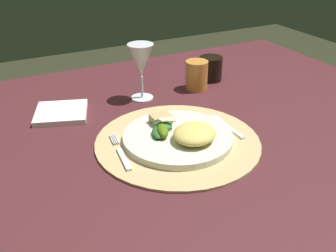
# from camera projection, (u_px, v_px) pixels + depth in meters

# --- Properties ---
(dining_table) EXTENTS (1.39, 1.10, 0.71)m
(dining_table) POSITION_uv_depth(u_px,v_px,m) (185.00, 162.00, 1.02)
(dining_table) COLOR #491E24
(dining_table) RESTS_ON ground
(placemat) EXTENTS (0.39, 0.39, 0.01)m
(placemat) POSITION_uv_depth(u_px,v_px,m) (178.00, 141.00, 0.91)
(placemat) COLOR tan
(placemat) RESTS_ON dining_table
(dinner_plate) EXTENTS (0.26, 0.26, 0.02)m
(dinner_plate) POSITION_uv_depth(u_px,v_px,m) (178.00, 137.00, 0.91)
(dinner_plate) COLOR silver
(dinner_plate) RESTS_ON placemat
(pasta_serving) EXTENTS (0.14, 0.14, 0.03)m
(pasta_serving) POSITION_uv_depth(u_px,v_px,m) (194.00, 134.00, 0.87)
(pasta_serving) COLOR #DFC461
(pasta_serving) RESTS_ON dinner_plate
(salad_greens) EXTENTS (0.08, 0.10, 0.03)m
(salad_greens) POSITION_uv_depth(u_px,v_px,m) (161.00, 128.00, 0.91)
(salad_greens) COLOR #2C5D26
(salad_greens) RESTS_ON dinner_plate
(bread_piece) EXTENTS (0.05, 0.04, 0.02)m
(bread_piece) POSITION_uv_depth(u_px,v_px,m) (161.00, 119.00, 0.95)
(bread_piece) COLOR tan
(bread_piece) RESTS_ON dinner_plate
(fork) EXTENTS (0.03, 0.16, 0.00)m
(fork) POSITION_uv_depth(u_px,v_px,m) (121.00, 153.00, 0.86)
(fork) COLOR silver
(fork) RESTS_ON placemat
(spoon) EXTENTS (0.02, 0.14, 0.01)m
(spoon) POSITION_uv_depth(u_px,v_px,m) (222.00, 122.00, 0.98)
(spoon) COLOR silver
(spoon) RESTS_ON placemat
(napkin) EXTENTS (0.17, 0.17, 0.01)m
(napkin) POSITION_uv_depth(u_px,v_px,m) (61.00, 113.00, 1.04)
(napkin) COLOR white
(napkin) RESTS_ON dining_table
(wine_glass) EXTENTS (0.07, 0.07, 0.16)m
(wine_glass) POSITION_uv_depth(u_px,v_px,m) (141.00, 62.00, 1.08)
(wine_glass) COLOR silver
(wine_glass) RESTS_ON dining_table
(amber_tumbler) EXTENTS (0.07, 0.07, 0.09)m
(amber_tumbler) POSITION_uv_depth(u_px,v_px,m) (197.00, 75.00, 1.18)
(amber_tumbler) COLOR #D28738
(amber_tumbler) RESTS_ON dining_table
(dark_tumbler) EXTENTS (0.07, 0.07, 0.08)m
(dark_tumbler) POSITION_uv_depth(u_px,v_px,m) (211.00, 69.00, 1.25)
(dark_tumbler) COLOR black
(dark_tumbler) RESTS_ON dining_table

